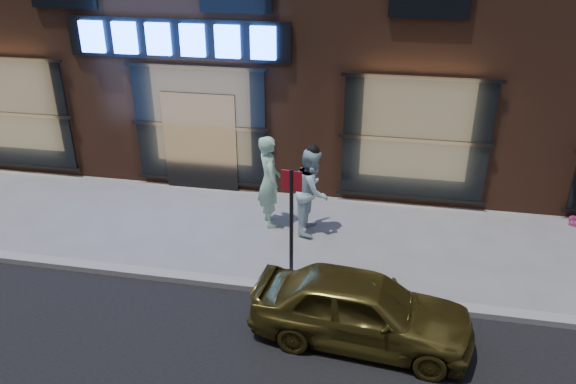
% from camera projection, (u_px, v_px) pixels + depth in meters
% --- Properties ---
extents(ground, '(90.00, 90.00, 0.00)m').
position_uv_depth(ground, '(136.00, 275.00, 10.46)').
color(ground, slate).
rests_on(ground, ground).
extents(curb, '(60.00, 0.25, 0.12)m').
position_uv_depth(curb, '(135.00, 272.00, 10.43)').
color(curb, gray).
rests_on(curb, ground).
extents(man_bowtie, '(0.75, 0.87, 2.01)m').
position_uv_depth(man_bowtie, '(269.00, 181.00, 11.84)').
color(man_bowtie, '#B3ECC2').
rests_on(man_bowtie, ground).
extents(man_cap, '(0.71, 0.91, 1.85)m').
position_uv_depth(man_cap, '(312.00, 191.00, 11.61)').
color(man_cap, silver).
rests_on(man_cap, ground).
extents(gold_sedan, '(3.51, 1.68, 1.16)m').
position_uv_depth(gold_sedan, '(361.00, 309.00, 8.60)').
color(gold_sedan, brown).
rests_on(gold_sedan, ground).
extents(sign_post, '(0.36, 0.08, 2.26)m').
position_uv_depth(sign_post, '(291.00, 218.00, 9.60)').
color(sign_post, '#262628').
rests_on(sign_post, ground).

